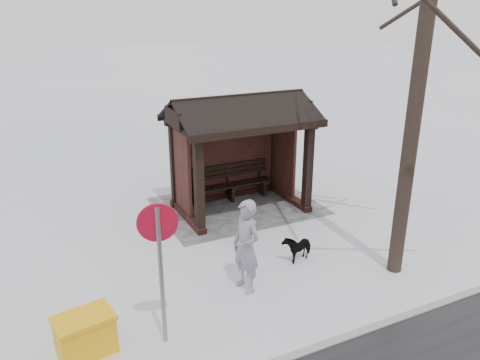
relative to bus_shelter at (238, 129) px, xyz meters
name	(u,v)px	position (x,y,z in m)	size (l,w,h in m)	color
ground	(240,209)	(0.00, 0.16, -2.17)	(120.00, 120.00, 0.00)	white
kerb	(381,325)	(0.00, 5.66, -2.16)	(120.00, 0.15, 0.06)	gray
trampled_patch	(237,206)	(0.00, -0.04, -2.16)	(4.20, 3.20, 0.02)	#95969B
bus_shelter	(238,129)	(0.00, 0.00, 0.00)	(3.60, 2.40, 3.09)	#3B1915
pedestrian	(246,247)	(1.58, 3.65, -1.25)	(0.67, 0.44, 1.83)	gray
dog	(297,247)	(0.08, 3.11, -1.87)	(0.32, 0.71, 0.60)	black
grit_bin	(85,334)	(4.61, 4.16, -1.82)	(0.97, 0.75, 0.68)	#F2AA0E
road_sign	(159,245)	(3.42, 4.41, -0.43)	(0.61, 0.18, 2.42)	gray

